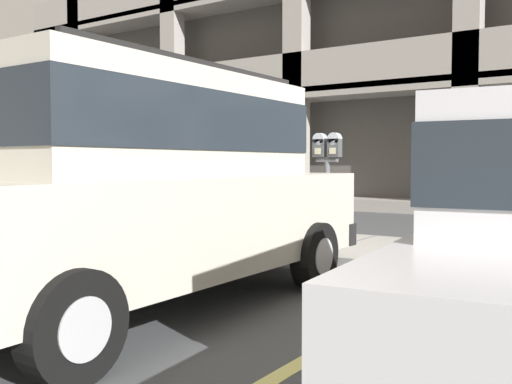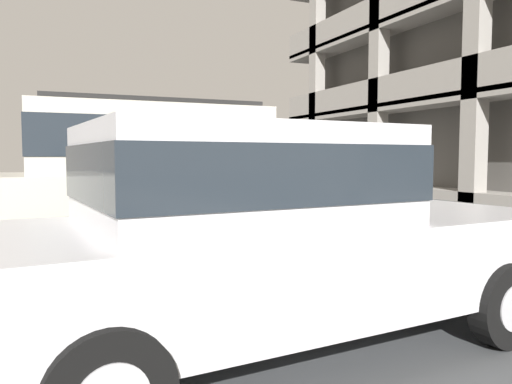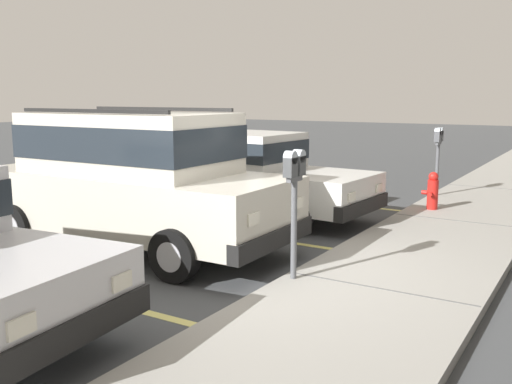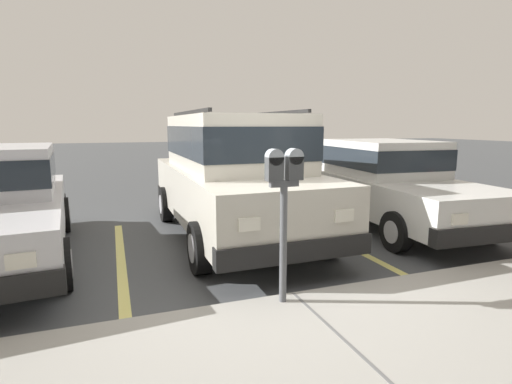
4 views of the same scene
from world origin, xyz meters
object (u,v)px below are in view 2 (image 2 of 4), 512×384
Objects in this scene: parking_meter_far at (209,162)px; fire_hydrant at (242,193)px; dark_hatchback at (264,231)px; parking_meter_near at (347,164)px; silver_suv at (151,176)px; red_sedan at (131,185)px.

parking_meter_far is 1.77m from fire_hydrant.
parking_meter_far is at bearing -168.35° from fire_hydrant.
fire_hydrant is (-8.00, 2.99, -0.36)m from dark_hatchback.
parking_meter_near is 2.13× the size of fire_hydrant.
dark_hatchback is (3.38, 0.11, -0.27)m from silver_suv.
parking_meter_near reaches higher than dark_hatchback.
fire_hydrant is at bearing 11.65° from parking_meter_far.
red_sedan is at bearing 173.86° from dark_hatchback.
red_sedan is at bearing 175.48° from silver_suv.
parking_meter_far is at bearing 145.78° from red_sedan.
red_sedan is 4.22m from parking_meter_far.
silver_suv reaches higher than parking_meter_near.
dark_hatchback is 8.55m from fire_hydrant.
dark_hatchback is at bearing 2.96° from red_sedan.
fire_hydrant is (1.58, 0.33, -0.72)m from parking_meter_far.
fire_hydrant is (-4.96, 0.30, -0.77)m from parking_meter_near.
dark_hatchback is at bearing -41.61° from parking_meter_near.
parking_meter_far is (-6.55, -0.03, -0.04)m from parking_meter_near.
fire_hydrant is at bearing 124.50° from red_sedan.
parking_meter_near reaches higher than parking_meter_far.
silver_suv is at bearing -96.96° from parking_meter_near.
red_sedan is 4.17m from parking_meter_near.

